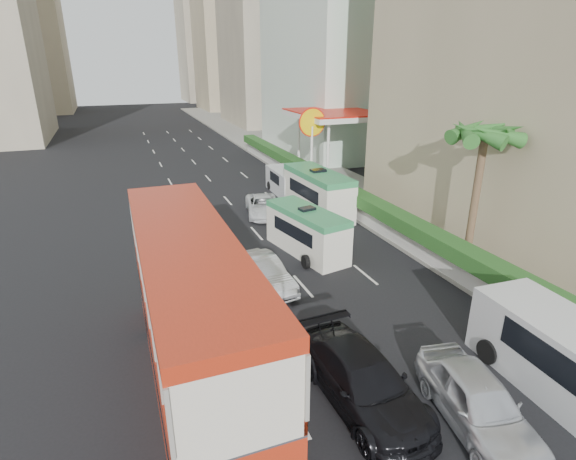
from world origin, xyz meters
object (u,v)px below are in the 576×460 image
panel_van_near (565,358)px  shell_station (334,144)px  car_silver_lane_a (263,287)px  minibus_near (307,231)px  car_black (361,402)px  car_silver_lane_b (473,423)px  palm_tree (475,201)px  double_decker_bus (193,317)px  panel_van_far (286,182)px  van_asset (263,215)px  minibus_far (318,193)px

panel_van_near → shell_station: 27.66m
car_silver_lane_a → minibus_near: (3.34, 2.88, 1.17)m
car_black → panel_van_near: size_ratio=0.94×
car_silver_lane_b → shell_station: shell_station is taller
minibus_near → palm_tree: 8.22m
car_silver_lane_b → palm_tree: palm_tree is taller
double_decker_bus → palm_tree: bearing=16.2°
car_silver_lane_b → palm_tree: 11.24m
double_decker_bus → car_silver_lane_b: (6.90, -4.20, -2.53)m
car_silver_lane_a → minibus_near: bearing=33.1°
double_decker_bus → car_silver_lane_a: bearing=54.9°
car_silver_lane_b → car_black: same height
panel_van_near → panel_van_far: bearing=92.8°
double_decker_bus → palm_tree: 14.39m
van_asset → minibus_near: size_ratio=0.83×
palm_tree → shell_station: bearing=83.4°
minibus_near → palm_tree: palm_tree is taller
car_black → palm_tree: bearing=32.1°
van_asset → minibus_near: 6.78m
double_decker_bus → panel_van_near: (10.31, -4.02, -1.39)m
panel_van_near → panel_van_far: 23.31m
minibus_near → panel_van_near: (3.07, -12.45, -0.03)m
double_decker_bus → car_black: bearing=-28.1°
panel_van_far → van_asset: bearing=-126.1°
double_decker_bus → panel_van_near: size_ratio=1.93×
car_silver_lane_b → van_asset: size_ratio=1.04×
palm_tree → minibus_near: bearing=145.9°
palm_tree → car_silver_lane_a: bearing=171.1°
car_black → minibus_near: minibus_near is taller
car_black → shell_station: shell_station is taller
car_black → car_silver_lane_b: bearing=-38.5°
double_decker_bus → shell_station: (16.00, 23.00, 0.22)m
car_black → shell_station: size_ratio=0.67×
minibus_far → panel_van_far: bearing=90.3°
car_silver_lane_a → shell_station: bearing=47.5°
double_decker_bus → car_silver_lane_b: size_ratio=2.42×
car_black → minibus_far: (6.10, 16.54, 1.39)m
car_silver_lane_a → palm_tree: 10.57m
car_silver_lane_b → minibus_far: 18.79m
minibus_far → palm_tree: 10.90m
minibus_near → shell_station: shell_station is taller
minibus_far → car_silver_lane_a: bearing=-130.3°
minibus_near → panel_van_far: minibus_near is taller
car_silver_lane_a → car_silver_lane_b: car_silver_lane_b is taller
van_asset → palm_tree: palm_tree is taller
double_decker_bus → minibus_near: double_decker_bus is taller
double_decker_bus → van_asset: size_ratio=2.50×
minibus_near → shell_station: size_ratio=0.66×
minibus_far → panel_van_near: 18.21m
panel_van_far → double_decker_bus: bearing=-116.6°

